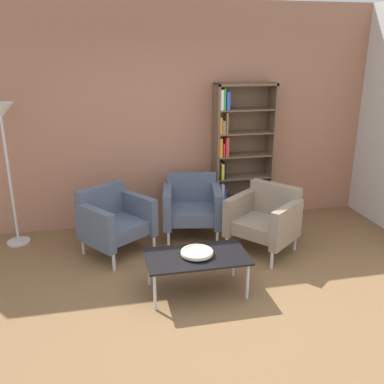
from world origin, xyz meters
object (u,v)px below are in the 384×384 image
(bookshelf_tall, at_px, (238,155))
(armchair_near_window, at_px, (192,205))
(floor_lamp_torchiere, at_px, (2,128))
(armchair_by_bookshelf, at_px, (265,218))
(armchair_spare_guest, at_px, (114,220))
(decorative_bowl, at_px, (197,252))
(coffee_table_low, at_px, (197,258))

(bookshelf_tall, xyz_separation_m, armchair_near_window, (-0.72, -0.39, -0.54))
(floor_lamp_torchiere, bearing_deg, armchair_by_bookshelf, -15.68)
(armchair_spare_guest, bearing_deg, armchair_near_window, -20.21)
(decorative_bowl, distance_m, armchair_near_window, 1.36)
(armchair_spare_guest, distance_m, armchair_by_bookshelf, 1.79)
(decorative_bowl, distance_m, armchair_by_bookshelf, 1.25)
(armchair_by_bookshelf, height_order, floor_lamp_torchiere, floor_lamp_torchiere)
(coffee_table_low, distance_m, floor_lamp_torchiere, 2.72)
(floor_lamp_torchiere, bearing_deg, armchair_spare_guest, -23.01)
(coffee_table_low, xyz_separation_m, armchair_by_bookshelf, (1.00, 0.74, 0.05))
(decorative_bowl, bearing_deg, floor_lamp_torchiere, 141.12)
(bookshelf_tall, relative_size, coffee_table_low, 1.90)
(armchair_spare_guest, relative_size, floor_lamp_torchiere, 0.54)
(decorative_bowl, relative_size, armchair_spare_guest, 0.34)
(armchair_by_bookshelf, bearing_deg, floor_lamp_torchiere, -145.12)
(bookshelf_tall, relative_size, floor_lamp_torchiere, 1.09)
(decorative_bowl, height_order, armchair_spare_guest, armchair_spare_guest)
(armchair_by_bookshelf, distance_m, armchair_near_window, 0.97)
(armchair_near_window, height_order, floor_lamp_torchiere, floor_lamp_torchiere)
(armchair_spare_guest, bearing_deg, floor_lamp_torchiere, 121.42)
(armchair_by_bookshelf, bearing_deg, bookshelf_tall, 142.91)
(armchair_by_bookshelf, bearing_deg, coffee_table_low, -92.79)
(bookshelf_tall, xyz_separation_m, floor_lamp_torchiere, (-2.91, -0.16, 0.50))
(bookshelf_tall, distance_m, floor_lamp_torchiere, 2.95)
(bookshelf_tall, height_order, floor_lamp_torchiere, bookshelf_tall)
(armchair_near_window, bearing_deg, decorative_bowl, -89.72)
(decorative_bowl, distance_m, armchair_spare_guest, 1.31)
(coffee_table_low, height_order, decorative_bowl, decorative_bowl)
(bookshelf_tall, bearing_deg, armchair_by_bookshelf, -87.64)
(decorative_bowl, height_order, armchair_near_window, armchair_near_window)
(decorative_bowl, relative_size, armchair_by_bookshelf, 0.34)
(armchair_spare_guest, xyz_separation_m, armchair_near_window, (1.00, 0.27, 0.00))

